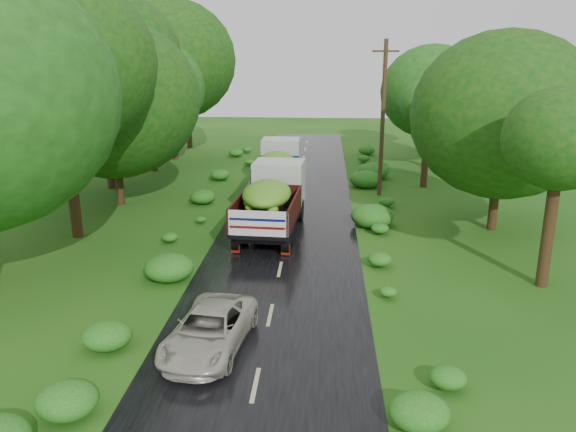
# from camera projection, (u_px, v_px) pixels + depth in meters

# --- Properties ---
(ground) EXTENTS (120.00, 120.00, 0.00)m
(ground) POSITION_uv_depth(u_px,v_px,m) (255.00, 385.00, 14.53)
(ground) COLOR #154D10
(ground) RESTS_ON ground
(road) EXTENTS (6.50, 80.00, 0.02)m
(road) POSITION_uv_depth(u_px,v_px,m) (273.00, 302.00, 19.31)
(road) COLOR black
(road) RESTS_ON ground
(road_lines) EXTENTS (0.12, 69.60, 0.00)m
(road_lines) POSITION_uv_depth(u_px,v_px,m) (275.00, 290.00, 20.26)
(road_lines) COLOR #BFB78C
(road_lines) RESTS_ON road
(truck_near) EXTENTS (2.98, 7.27, 2.99)m
(truck_near) POSITION_uv_depth(u_px,v_px,m) (272.00, 197.00, 26.38)
(truck_near) COLOR black
(truck_near) RESTS_ON ground
(truck_far) EXTENTS (2.48, 6.90, 2.90)m
(truck_far) POSITION_uv_depth(u_px,v_px,m) (278.00, 165.00, 34.12)
(truck_far) COLOR black
(truck_far) RESTS_ON ground
(car) EXTENTS (2.52, 4.51, 1.19)m
(car) POSITION_uv_depth(u_px,v_px,m) (209.00, 330.00, 16.13)
(car) COLOR #BAB5A5
(car) RESTS_ON road
(utility_pole) EXTENTS (1.53, 0.56, 8.95)m
(utility_pole) POSITION_uv_depth(u_px,v_px,m) (383.00, 117.00, 32.28)
(utility_pole) COLOR #382616
(utility_pole) RESTS_ON ground
(trees_left) EXTENTS (6.34, 34.35, 9.69)m
(trees_left) POSITION_uv_depth(u_px,v_px,m) (118.00, 75.00, 32.62)
(trees_left) COLOR black
(trees_left) RESTS_ON ground
(trees_right) EXTENTS (5.23, 32.31, 7.33)m
(trees_right) POSITION_uv_depth(u_px,v_px,m) (458.00, 102.00, 33.18)
(trees_right) COLOR black
(trees_right) RESTS_ON ground
(shrubs) EXTENTS (11.90, 44.00, 0.70)m
(shrubs) POSITION_uv_depth(u_px,v_px,m) (289.00, 218.00, 27.82)
(shrubs) COLOR #285915
(shrubs) RESTS_ON ground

